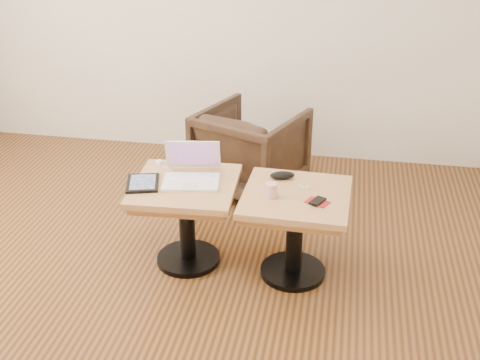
% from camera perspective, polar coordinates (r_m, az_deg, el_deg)
% --- Properties ---
extents(room_shell, '(4.52, 4.52, 2.71)m').
position_cam_1_polar(room_shell, '(2.95, -11.13, 9.73)').
color(room_shell, '#452610').
rests_on(room_shell, ground).
extents(side_table_left, '(0.65, 0.65, 0.56)m').
position_cam_1_polar(side_table_left, '(3.68, -5.15, -2.21)').
color(side_table_left, black).
rests_on(side_table_left, ground).
extents(side_table_right, '(0.63, 0.63, 0.56)m').
position_cam_1_polar(side_table_right, '(3.55, 5.27, -3.30)').
color(side_table_right, black).
rests_on(side_table_right, ground).
extents(laptop, '(0.38, 0.37, 0.23)m').
position_cam_1_polar(laptop, '(3.63, -4.61, 0.68)').
color(laptop, white).
rests_on(laptop, side_table_left).
extents(tablet, '(0.24, 0.28, 0.02)m').
position_cam_1_polar(tablet, '(3.62, -9.20, -0.28)').
color(tablet, black).
rests_on(tablet, side_table_left).
extents(charging_adapter, '(0.05, 0.05, 0.02)m').
position_cam_1_polar(charging_adapter, '(3.87, -7.65, 1.69)').
color(charging_adapter, white).
rests_on(charging_adapter, side_table_left).
extents(glasses_case, '(0.16, 0.11, 0.05)m').
position_cam_1_polar(glasses_case, '(3.64, 4.03, 0.45)').
color(glasses_case, black).
rests_on(glasses_case, side_table_right).
extents(striped_cup, '(0.08, 0.08, 0.09)m').
position_cam_1_polar(striped_cup, '(3.42, 2.98, -0.97)').
color(striped_cup, '#D45A72').
rests_on(striped_cup, side_table_right).
extents(earbuds_tangle, '(0.07, 0.05, 0.01)m').
position_cam_1_polar(earbuds_tangle, '(3.55, 6.11, -0.67)').
color(earbuds_tangle, white).
rests_on(earbuds_tangle, side_table_right).
extents(phone_on_sleeve, '(0.15, 0.13, 0.02)m').
position_cam_1_polar(phone_on_sleeve, '(3.40, 7.37, -2.05)').
color(phone_on_sleeve, maroon).
rests_on(phone_on_sleeve, side_table_right).
extents(armchair, '(0.92, 0.93, 0.65)m').
position_cam_1_polar(armchair, '(4.61, 1.04, 2.88)').
color(armchair, black).
rests_on(armchair, ground).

